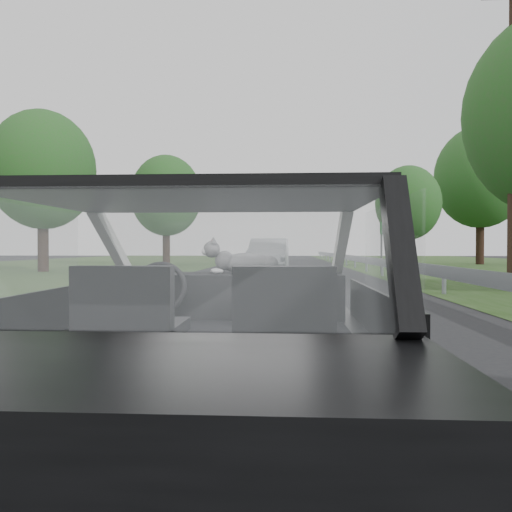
# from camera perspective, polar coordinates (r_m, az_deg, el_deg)

# --- Properties ---
(ground) EXTENTS (140.00, 140.00, 0.00)m
(ground) POSITION_cam_1_polar(r_m,az_deg,el_deg) (3.08, -4.78, -21.54)
(ground) COLOR black
(ground) RESTS_ON ground
(subject_car) EXTENTS (1.80, 4.00, 1.45)m
(subject_car) POSITION_cam_1_polar(r_m,az_deg,el_deg) (2.89, -4.80, -8.12)
(subject_car) COLOR black
(subject_car) RESTS_ON ground
(dashboard) EXTENTS (1.58, 0.45, 0.30)m
(dashboard) POSITION_cam_1_polar(r_m,az_deg,el_deg) (3.49, -3.35, -4.48)
(dashboard) COLOR black
(dashboard) RESTS_ON subject_car
(driver_seat) EXTENTS (0.50, 0.72, 0.42)m
(driver_seat) POSITION_cam_1_polar(r_m,az_deg,el_deg) (2.67, -14.26, -5.52)
(driver_seat) COLOR black
(driver_seat) RESTS_ON subject_car
(passenger_seat) EXTENTS (0.50, 0.72, 0.42)m
(passenger_seat) POSITION_cam_1_polar(r_m,az_deg,el_deg) (2.55, 3.24, -5.80)
(passenger_seat) COLOR black
(passenger_seat) RESTS_ON subject_car
(steering_wheel) EXTENTS (0.36, 0.36, 0.04)m
(steering_wheel) POSITION_cam_1_polar(r_m,az_deg,el_deg) (3.26, -10.97, -3.63)
(steering_wheel) COLOR black
(steering_wheel) RESTS_ON dashboard
(cat) EXTENTS (0.58, 0.30, 0.25)m
(cat) POSITION_cam_1_polar(r_m,az_deg,el_deg) (3.49, -0.94, -0.65)
(cat) COLOR gray
(cat) RESTS_ON dashboard
(guardrail) EXTENTS (0.05, 90.00, 0.32)m
(guardrail) POSITION_cam_1_polar(r_m,az_deg,el_deg) (13.41, 20.22, -1.66)
(guardrail) COLOR gray
(guardrail) RESTS_ON ground
(other_car) EXTENTS (2.13, 5.00, 1.62)m
(other_car) POSITION_cam_1_polar(r_m,az_deg,el_deg) (23.48, 1.47, 0.06)
(other_car) COLOR silver
(other_car) RESTS_ON ground
(highway_sign) EXTENTS (0.35, 0.93, 2.35)m
(highway_sign) POSITION_cam_1_polar(r_m,az_deg,el_deg) (23.45, 14.14, 0.92)
(highway_sign) COLOR #0D4B17
(highway_sign) RESTS_ON ground
(tree_2) EXTENTS (5.34, 5.34, 6.11)m
(tree_2) POSITION_cam_1_polar(r_m,az_deg,el_deg) (32.48, 16.97, 4.22)
(tree_2) COLOR #205D1D
(tree_2) RESTS_ON ground
(tree_3) EXTENTS (8.18, 8.18, 9.46)m
(tree_3) POSITION_cam_1_polar(r_m,az_deg,el_deg) (38.54, 24.26, 6.16)
(tree_3) COLOR #205D1D
(tree_3) RESTS_ON ground
(tree_5) EXTENTS (5.83, 5.83, 7.67)m
(tree_5) POSITION_cam_1_polar(r_m,az_deg,el_deg) (26.66, -23.19, 6.59)
(tree_5) COLOR #205D1D
(tree_5) RESTS_ON ground
(tree_6) EXTENTS (6.14, 6.14, 7.31)m
(tree_6) POSITION_cam_1_polar(r_m,az_deg,el_deg) (34.83, -10.22, 5.02)
(tree_6) COLOR #205D1D
(tree_6) RESTS_ON ground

